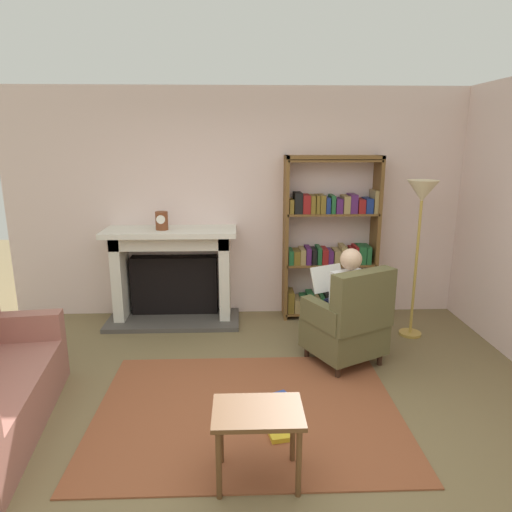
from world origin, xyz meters
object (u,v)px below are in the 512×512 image
at_px(seated_reader, 342,299).
at_px(floor_lamp, 421,205).
at_px(mantel_clock, 162,221).
at_px(bookshelf, 330,244).
at_px(side_table, 258,422).
at_px(armchair_reading, 349,323).
at_px(fireplace, 173,272).

distance_m(seated_reader, floor_lamp, 1.34).
height_order(seated_reader, floor_lamp, floor_lamp).
relative_size(mantel_clock, bookshelf, 0.11).
bearing_deg(side_table, armchair_reading, 58.81).
bearing_deg(floor_lamp, armchair_reading, -142.76).
bearing_deg(mantel_clock, floor_lamp, -9.75).
height_order(side_table, floor_lamp, floor_lamp).
distance_m(bookshelf, seated_reader, 1.20).
relative_size(bookshelf, armchair_reading, 1.99).
height_order(mantel_clock, seated_reader, mantel_clock).
distance_m(fireplace, bookshelf, 1.89).
height_order(seated_reader, side_table, seated_reader).
relative_size(fireplace, mantel_clock, 7.47).
height_order(fireplace, floor_lamp, floor_lamp).
bearing_deg(side_table, mantel_clock, 110.26).
bearing_deg(mantel_clock, side_table, -69.74).
xyz_separation_m(armchair_reading, side_table, (-0.93, -1.53, -0.01)).
bearing_deg(seated_reader, fireplace, -59.99).
distance_m(fireplace, floor_lamp, 2.87).
bearing_deg(floor_lamp, seated_reader, -149.01).
bearing_deg(fireplace, mantel_clock, -129.86).
relative_size(seated_reader, floor_lamp, 0.67).
relative_size(seated_reader, side_table, 2.04).
bearing_deg(bookshelf, seated_reader, -94.86).
relative_size(mantel_clock, seated_reader, 0.18).
distance_m(armchair_reading, side_table, 1.79).
height_order(armchair_reading, side_table, armchair_reading).
height_order(fireplace, side_table, fireplace).
relative_size(armchair_reading, side_table, 1.73).
bearing_deg(seated_reader, side_table, 34.42).
xyz_separation_m(bookshelf, seated_reader, (-0.10, -1.16, -0.28)).
bearing_deg(armchair_reading, mantel_clock, -58.10).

